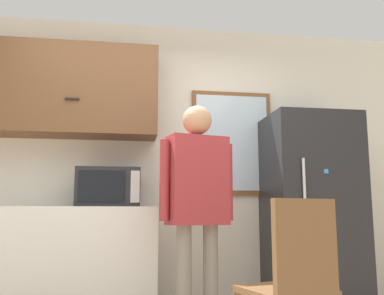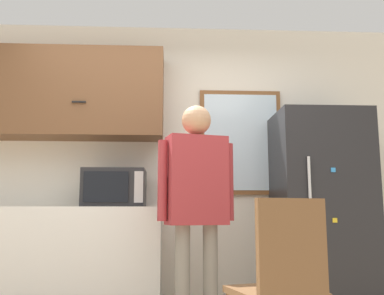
{
  "view_description": "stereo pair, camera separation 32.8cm",
  "coord_description": "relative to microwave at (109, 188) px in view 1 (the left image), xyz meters",
  "views": [
    {
      "loc": [
        -0.22,
        -2.27,
        0.88
      ],
      "look_at": [
        0.27,
        0.94,
        1.38
      ],
      "focal_mm": 40.0,
      "sensor_mm": 36.0,
      "label": 1
    },
    {
      "loc": [
        0.11,
        -2.3,
        0.88
      ],
      "look_at": [
        0.27,
        0.94,
        1.38
      ],
      "focal_mm": 40.0,
      "sensor_mm": 36.0,
      "label": 2
    }
  ],
  "objects": [
    {
      "name": "window",
      "position": [
        1.15,
        0.29,
        0.46
      ],
      "size": [
        0.78,
        0.05,
        1.0
      ],
      "color": "brown"
    },
    {
      "name": "refrigerator",
      "position": [
        1.79,
        -0.04,
        -0.21
      ],
      "size": [
        0.77,
        0.69,
        1.76
      ],
      "color": "#232326",
      "rests_on": "ground_plane"
    },
    {
      "name": "back_wall",
      "position": [
        0.37,
        0.33,
        0.26
      ],
      "size": [
        6.0,
        0.06,
        2.7
      ],
      "color": "silver",
      "rests_on": "ground_plane"
    },
    {
      "name": "counter",
      "position": [
        -0.71,
        0.01,
        -0.63
      ],
      "size": [
        2.23,
        0.58,
        0.93
      ],
      "color": "silver",
      "rests_on": "ground_plane"
    },
    {
      "name": "person",
      "position": [
        0.67,
        -0.53,
        -0.06
      ],
      "size": [
        0.57,
        0.32,
        1.69
      ],
      "rotation": [
        0.0,
        0.0,
        0.25
      ],
      "color": "gray",
      "rests_on": "ground_plane"
    },
    {
      "name": "microwave",
      "position": [
        0.0,
        0.0,
        0.0
      ],
      "size": [
        0.52,
        0.4,
        0.32
      ],
      "color": "#232326",
      "rests_on": "counter"
    },
    {
      "name": "chair",
      "position": [
        1.1,
        -1.28,
        -0.57
      ],
      "size": [
        0.56,
        0.56,
        0.96
      ],
      "rotation": [
        0.0,
        0.0,
        3.42
      ],
      "color": "brown",
      "rests_on": "ground_plane"
    },
    {
      "name": "upper_cabinets",
      "position": [
        -0.71,
        0.12,
        0.86
      ],
      "size": [
        2.23,
        0.38,
        0.81
      ],
      "color": "brown"
    }
  ]
}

